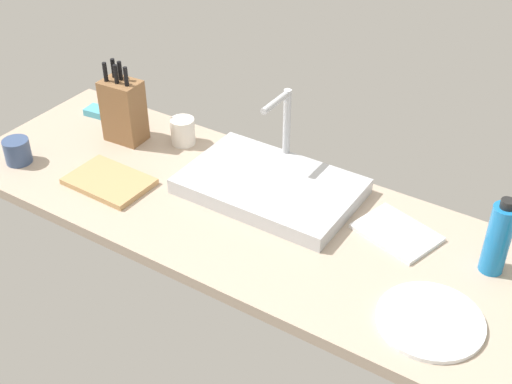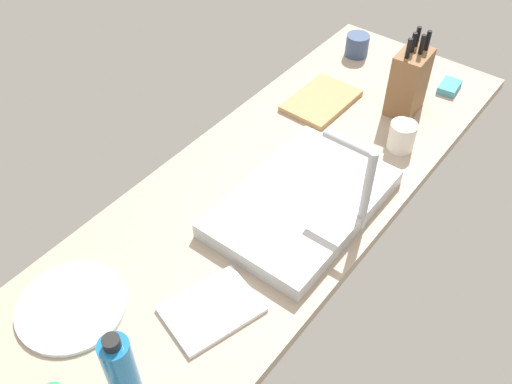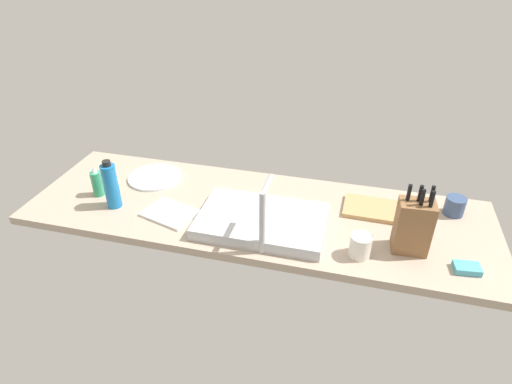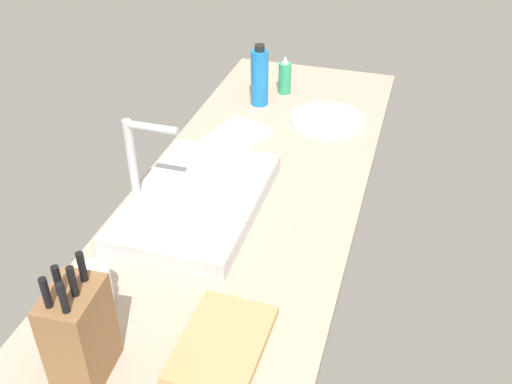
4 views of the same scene
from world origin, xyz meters
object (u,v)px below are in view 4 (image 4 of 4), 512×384
(sink_basin, at_px, (197,200))
(faucet, at_px, (138,157))
(dinner_plate, at_px, (328,120))
(knife_block, at_px, (79,333))
(ceramic_cup, at_px, (94,286))
(water_bottle, at_px, (260,77))
(cutting_board, at_px, (222,343))
(dish_towel, at_px, (237,136))
(soap_bottle, at_px, (285,77))

(sink_basin, distance_m, faucet, 0.20)
(faucet, distance_m, dinner_plate, 0.75)
(knife_block, height_order, ceramic_cup, knife_block)
(knife_block, distance_m, water_bottle, 1.23)
(cutting_board, height_order, dish_towel, cutting_board)
(faucet, distance_m, soap_bottle, 0.84)
(faucet, bearing_deg, sink_basin, -74.90)
(faucet, bearing_deg, dinner_plate, -31.44)
(sink_basin, relative_size, water_bottle, 2.33)
(ceramic_cup, bearing_deg, cutting_board, -97.88)
(dish_towel, height_order, ceramic_cup, ceramic_cup)
(cutting_board, height_order, ceramic_cup, ceramic_cup)
(faucet, height_order, knife_block, knife_block)
(knife_block, relative_size, ceramic_cup, 3.09)
(sink_basin, relative_size, dinner_plate, 2.01)
(knife_block, bearing_deg, sink_basin, -4.13)
(water_bottle, bearing_deg, dinner_plate, -103.63)
(dish_towel, xyz_separation_m, ceramic_cup, (-0.79, 0.07, 0.04))
(dish_towel, distance_m, ceramic_cup, 0.79)
(water_bottle, bearing_deg, cutting_board, -167.50)
(knife_block, height_order, cutting_board, knife_block)
(faucet, bearing_deg, dish_towel, -15.70)
(soap_bottle, bearing_deg, sink_basin, 176.63)
(soap_bottle, height_order, water_bottle, water_bottle)
(faucet, xyz_separation_m, soap_bottle, (0.81, -0.19, -0.09))
(soap_bottle, bearing_deg, ceramic_cup, 173.45)
(cutting_board, bearing_deg, dish_towel, 16.32)
(faucet, height_order, dinner_plate, faucet)
(cutting_board, xyz_separation_m, soap_bottle, (1.21, 0.18, 0.05))
(faucet, distance_m, dish_towel, 0.48)
(sink_basin, bearing_deg, water_bottle, 1.54)
(sink_basin, relative_size, dish_towel, 2.41)
(water_bottle, relative_size, dish_towel, 1.04)
(cutting_board, bearing_deg, water_bottle, 12.50)
(faucet, relative_size, knife_block, 0.96)
(dinner_plate, distance_m, dish_towel, 0.33)
(cutting_board, height_order, dinner_plate, cutting_board)
(water_bottle, distance_m, dish_towel, 0.28)
(sink_basin, bearing_deg, ceramic_cup, 167.34)
(ceramic_cup, bearing_deg, dinner_plate, -18.63)
(dinner_plate, relative_size, dish_towel, 1.20)
(cutting_board, relative_size, dinner_plate, 0.98)
(faucet, xyz_separation_m, water_bottle, (0.69, -0.12, -0.05))
(sink_basin, distance_m, dish_towel, 0.40)
(soap_bottle, distance_m, water_bottle, 0.14)
(sink_basin, xyz_separation_m, dinner_plate, (0.59, -0.24, -0.02))
(cutting_board, relative_size, water_bottle, 1.13)
(knife_block, bearing_deg, faucet, 10.76)
(cutting_board, bearing_deg, dinner_plate, -1.09)
(sink_basin, bearing_deg, faucet, 105.10)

